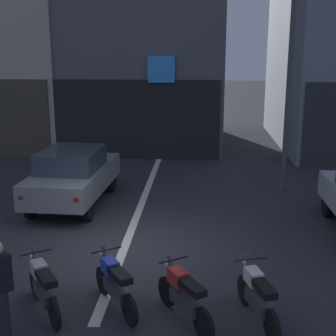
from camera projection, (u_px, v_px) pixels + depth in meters
ground_plane at (124, 250)px, 10.41m from camera, size 120.00×120.00×0.00m
lane_centre_line at (151, 178)px, 16.21m from camera, size 0.20×18.00×0.01m
car_grey_crossing_near at (73, 175)px, 13.30m from camera, size 1.96×4.18×1.64m
street_lamp at (290, 69)px, 13.89m from camera, size 0.36×0.36×6.16m
motorcycle_silver_row_leftmost at (43, 287)px, 7.87m from camera, size 1.00×1.42×0.98m
motorcycle_blue_row_left_mid at (115, 284)px, 7.97m from camera, size 0.98×1.43×0.98m
motorcycle_red_row_centre at (184, 295)px, 7.59m from camera, size 0.98×1.43×0.98m
motorcycle_white_row_right_mid at (257, 296)px, 7.58m from camera, size 0.63×1.62×0.98m
person_by_motorcycles at (0, 292)px, 6.90m from camera, size 0.40×0.42×1.67m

